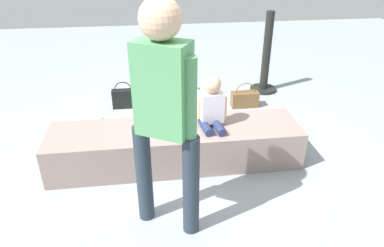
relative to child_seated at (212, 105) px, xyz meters
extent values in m
plane|color=#909AA0|center=(-0.34, -0.01, -0.58)|extent=(12.00, 12.00, 0.00)
cube|color=gray|center=(-0.34, -0.01, -0.40)|extent=(2.32, 0.57, 0.37)
cylinder|color=navy|center=(-0.07, -0.08, -0.18)|extent=(0.11, 0.25, 0.08)
cylinder|color=navy|center=(0.04, -0.10, -0.18)|extent=(0.11, 0.25, 0.08)
cube|color=white|center=(0.00, 0.02, -0.03)|extent=(0.22, 0.16, 0.28)
sphere|color=#DBAD8C|center=(0.00, 0.02, 0.19)|extent=(0.16, 0.16, 0.16)
cylinder|color=#DBAD8C|center=(-0.11, 0.03, -0.04)|extent=(0.05, 0.05, 0.21)
cylinder|color=#DBAD8C|center=(0.12, 0.00, -0.04)|extent=(0.05, 0.05, 0.21)
cylinder|color=#252F3B|center=(-0.31, -0.91, -0.18)|extent=(0.12, 0.12, 0.79)
cylinder|color=#252F3B|center=(-0.63, -0.72, -0.18)|extent=(0.12, 0.12, 0.79)
cube|color=#53975F|center=(-0.47, -0.81, 0.51)|extent=(0.39, 0.34, 0.61)
sphere|color=#DBAD8C|center=(-0.47, -0.81, 0.94)|extent=(0.25, 0.25, 0.25)
cylinder|color=#53975F|center=(-0.32, -0.90, 0.46)|extent=(0.09, 0.09, 0.57)
cylinder|color=#53975F|center=(-0.62, -0.73, 0.46)|extent=(0.09, 0.09, 0.57)
cylinder|color=#4CA5D8|center=(-0.32, 0.08, -0.21)|extent=(0.22, 0.22, 0.01)
cylinder|color=#966B4B|center=(-0.32, 0.08, -0.18)|extent=(0.10, 0.10, 0.05)
cylinder|color=pink|center=(-0.32, 0.08, -0.15)|extent=(0.10, 0.10, 0.01)
cube|color=silver|center=(-0.26, 0.07, -0.20)|extent=(0.11, 0.04, 0.00)
cube|color=#B259BF|center=(0.21, 0.86, -0.46)|extent=(0.19, 0.12, 0.24)
torus|color=white|center=(0.16, 0.86, -0.34)|extent=(0.08, 0.01, 0.08)
torus|color=white|center=(0.25, 0.86, -0.34)|extent=(0.08, 0.01, 0.08)
cylinder|color=black|center=(1.05, 1.60, -0.56)|extent=(0.36, 0.36, 0.04)
cylinder|color=black|center=(1.05, 1.60, -0.02)|extent=(0.11, 0.11, 1.05)
cylinder|color=silver|center=(-1.07, 0.60, -0.50)|extent=(0.07, 0.07, 0.16)
cone|color=silver|center=(-1.07, 0.60, -0.40)|extent=(0.06, 0.06, 0.03)
cylinder|color=#268C3F|center=(-1.07, 0.60, -0.38)|extent=(0.03, 0.03, 0.02)
cylinder|color=silver|center=(0.08, 1.33, -0.50)|extent=(0.07, 0.07, 0.16)
cone|color=silver|center=(0.08, 1.33, -0.41)|extent=(0.07, 0.07, 0.03)
cylinder|color=#268C3F|center=(0.08, 1.33, -0.38)|extent=(0.03, 0.03, 0.02)
cylinder|color=red|center=(-0.21, 0.49, -0.53)|extent=(0.07, 0.07, 0.10)
cube|color=white|center=(-0.51, 1.20, -0.51)|extent=(0.36, 0.36, 0.14)
cube|color=black|center=(-0.87, 1.30, -0.46)|extent=(0.29, 0.10, 0.24)
torus|color=black|center=(-0.87, 1.30, -0.34)|extent=(0.21, 0.01, 0.21)
cube|color=brown|center=(0.65, 1.12, -0.48)|extent=(0.34, 0.14, 0.20)
torus|color=brown|center=(0.65, 1.12, -0.38)|extent=(0.25, 0.01, 0.25)
camera|label=1|loc=(-0.56, -2.84, 1.35)|focal=32.97mm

